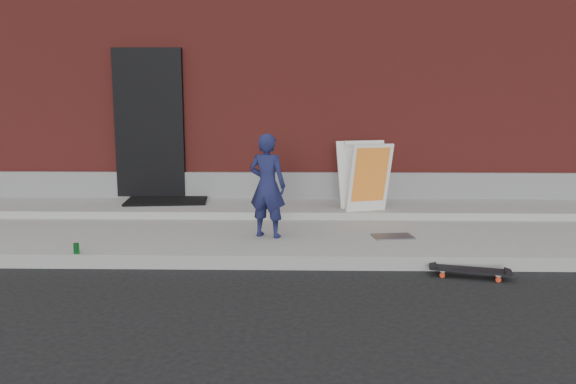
{
  "coord_description": "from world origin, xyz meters",
  "views": [
    {
      "loc": [
        -0.3,
        -5.61,
        1.73
      ],
      "look_at": [
        -0.44,
        0.8,
        0.69
      ],
      "focal_mm": 35.0,
      "sensor_mm": 36.0,
      "label": 1
    }
  ],
  "objects_px": {
    "soda_can": "(76,248)",
    "child": "(267,186)",
    "skateboard": "(470,270)",
    "pizza_sign": "(364,175)"
  },
  "relations": [
    {
      "from": "soda_can",
      "to": "child",
      "type": "bearing_deg",
      "value": 22.15
    },
    {
      "from": "skateboard",
      "to": "soda_can",
      "type": "distance_m",
      "value": 4.05
    },
    {
      "from": "child",
      "to": "soda_can",
      "type": "xyz_separation_m",
      "value": [
        -1.96,
        -0.8,
        -0.55
      ]
    },
    {
      "from": "child",
      "to": "soda_can",
      "type": "bearing_deg",
      "value": 41.11
    },
    {
      "from": "pizza_sign",
      "to": "soda_can",
      "type": "relative_size",
      "value": 8.45
    },
    {
      "from": "skateboard",
      "to": "pizza_sign",
      "type": "bearing_deg",
      "value": 110.01
    },
    {
      "from": "soda_can",
      "to": "skateboard",
      "type": "bearing_deg",
      "value": -3.5
    },
    {
      "from": "skateboard",
      "to": "soda_can",
      "type": "height_order",
      "value": "soda_can"
    },
    {
      "from": "pizza_sign",
      "to": "soda_can",
      "type": "distance_m",
      "value": 3.82
    },
    {
      "from": "child",
      "to": "skateboard",
      "type": "distance_m",
      "value": 2.42
    }
  ]
}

